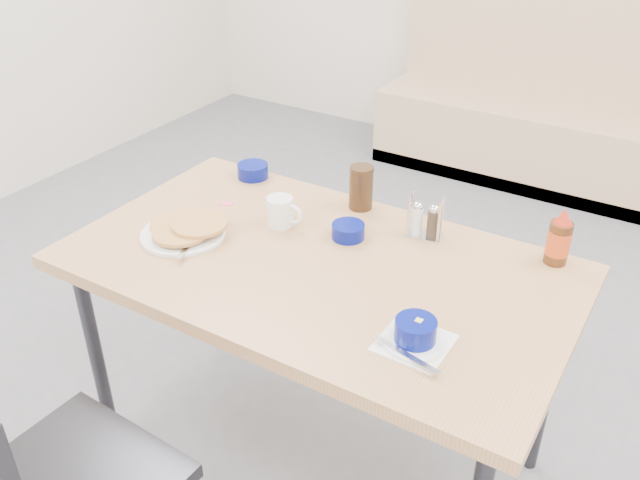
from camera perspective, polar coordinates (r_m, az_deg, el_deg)
The scene contains 11 objects.
booth_bench at distance 4.21m, azimuth 18.51°, elevation 9.58°, with size 1.90×0.56×1.22m.
dining_table at distance 1.91m, azimuth -0.24°, elevation -3.33°, with size 1.40×0.80×0.76m.
pancake_plate at distance 2.03m, azimuth -11.33°, elevation 0.82°, with size 0.25×0.25×0.04m.
coffee_mug at distance 2.03m, azimuth -3.30°, elevation 2.42°, with size 0.12×0.08×0.09m.
grits_setting at distance 1.59m, azimuth 8.01°, elevation -7.85°, with size 0.18×0.17×0.07m.
creamer_bowl at distance 2.35m, azimuth -5.68°, elevation 5.82°, with size 0.11×0.11×0.05m.
butter_bowl at distance 1.98m, azimuth 2.39°, elevation 0.76°, with size 0.10×0.10×0.04m.
amber_tumbler at distance 2.12m, azimuth 3.48°, elevation 4.45°, with size 0.08×0.08×0.14m, color #301E0F.
condiment_caddy at distance 2.00m, azimuth 8.81°, elevation 1.46°, with size 0.12×0.08×0.13m.
syrup_bottle at distance 1.95m, azimuth 19.49°, elevation 0.02°, with size 0.06×0.06×0.17m.
sugar_wrapper at distance 2.19m, azimuth -7.88°, elevation 3.09°, with size 0.04×0.03×0.00m, color #F35173.
Camera 1 is at (0.83, -1.09, 1.78)m, focal length 38.00 mm.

